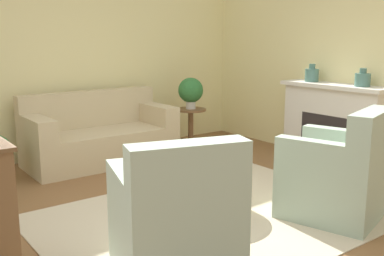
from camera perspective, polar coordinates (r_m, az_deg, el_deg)
ground_plane at (r=4.29m, az=2.87°, el=-11.28°), size 16.00×16.00×0.00m
wall_back at (r=6.61m, az=-14.42°, el=8.85°), size 9.99×0.12×2.80m
rug at (r=4.29m, az=2.87°, el=-11.22°), size 3.13×2.32×0.01m
couch at (r=6.17m, az=-11.66°, el=-1.13°), size 1.95×0.90×0.94m
armchair_left at (r=3.13m, az=-2.07°, el=-12.32°), size 0.97×1.01×1.03m
armchair_right at (r=4.37m, az=18.10°, el=-5.91°), size 0.97×1.01×1.03m
ottoman_table at (r=4.39m, az=0.41°, el=-6.79°), size 0.87×0.87×0.43m
side_table at (r=6.78m, az=-0.17°, el=0.79°), size 0.46×0.46×0.60m
fireplace at (r=6.25m, az=17.56°, el=0.75°), size 0.44×1.51×1.06m
vase_mantel_near at (r=6.39m, az=14.97°, el=6.57°), size 0.19×0.19×0.24m
vase_mantel_far at (r=5.94m, az=20.85°, el=5.81°), size 0.19×0.19×0.22m
potted_plant_on_side_table at (r=6.71m, az=-0.17°, el=4.74°), size 0.37×0.37×0.47m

